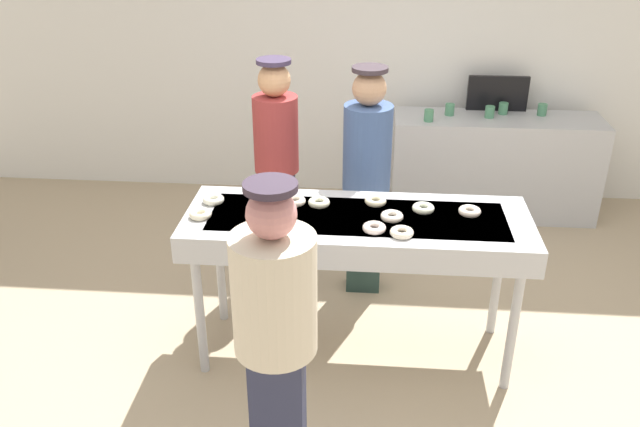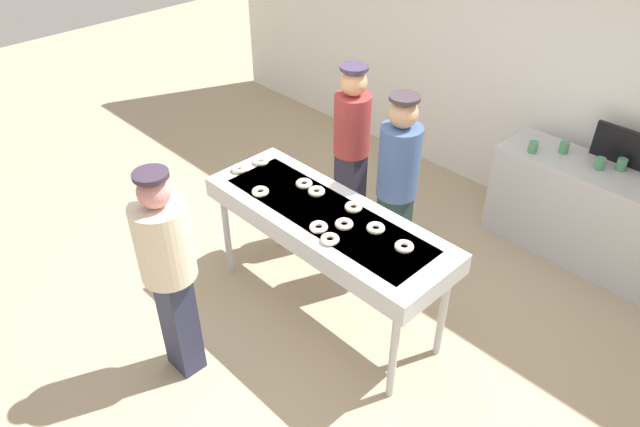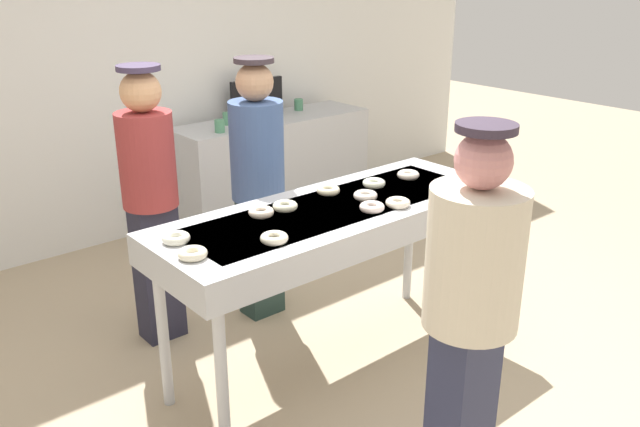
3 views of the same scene
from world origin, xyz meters
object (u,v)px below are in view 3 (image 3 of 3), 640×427
at_px(worker_baker, 258,177).
at_px(prep_counter, 273,168).
at_px(sugar_donut_5, 398,203).
at_px(paper_cup_0, 268,109).
at_px(sugar_donut_4, 372,207).
at_px(paper_cup_3, 299,105).
at_px(fryer_conveyor, 335,221).
at_px(paper_cup_1, 228,119).
at_px(paper_cup_4, 220,126).
at_px(sugar_donut_8, 328,190).
at_px(customer_waiting, 470,305).
at_px(sugar_donut_9, 408,175).
at_px(sugar_donut_1, 193,254).
at_px(sugar_donut_7, 176,238).
at_px(sugar_donut_10, 274,238).
at_px(sugar_donut_0, 285,206).
at_px(sugar_donut_2, 374,183).
at_px(menu_display, 257,97).
at_px(sugar_donut_3, 261,212).
at_px(paper_cup_2, 264,114).
at_px(worker_assistant, 150,193).
at_px(sugar_donut_6, 365,196).

relative_size(worker_baker, prep_counter, 0.92).
xyz_separation_m(sugar_donut_5, paper_cup_0, (0.95, 2.45, -0.04)).
height_order(sugar_donut_4, paper_cup_3, sugar_donut_4).
bearing_deg(fryer_conveyor, paper_cup_1, 71.36).
distance_m(sugar_donut_5, paper_cup_4, 2.21).
height_order(sugar_donut_8, prep_counter, sugar_donut_8).
bearing_deg(customer_waiting, paper_cup_4, 61.71).
bearing_deg(customer_waiting, sugar_donut_9, 38.48).
bearing_deg(sugar_donut_1, paper_cup_1, 54.05).
relative_size(sugar_donut_7, sugar_donut_10, 1.00).
relative_size(sugar_donut_0, worker_baker, 0.08).
height_order(worker_baker, paper_cup_1, worker_baker).
bearing_deg(sugar_donut_8, sugar_donut_2, -15.04).
height_order(sugar_donut_8, worker_baker, worker_baker).
xyz_separation_m(sugar_donut_4, paper_cup_1, (0.63, 2.33, -0.04)).
bearing_deg(menu_display, sugar_donut_2, -108.95).
bearing_deg(paper_cup_3, menu_display, 163.28).
xyz_separation_m(sugar_donut_4, menu_display, (1.05, 2.51, 0.07)).
xyz_separation_m(sugar_donut_8, sugar_donut_10, (-0.63, -0.35, 0.00)).
height_order(sugar_donut_3, sugar_donut_9, same).
bearing_deg(paper_cup_1, paper_cup_0, 8.70).
xyz_separation_m(sugar_donut_3, customer_waiting, (0.06, -1.26, -0.03)).
distance_m(customer_waiting, paper_cup_2, 3.52).
bearing_deg(sugar_donut_8, paper_cup_3, 55.23).
bearing_deg(sugar_donut_5, worker_baker, 102.16).
distance_m(sugar_donut_1, paper_cup_1, 2.78).
relative_size(paper_cup_4, menu_display, 0.19).
xyz_separation_m(sugar_donut_10, worker_assistant, (-0.07, 1.09, -0.05)).
bearing_deg(sugar_donut_9, sugar_donut_4, -155.05).
bearing_deg(paper_cup_4, prep_counter, 12.76).
bearing_deg(sugar_donut_8, paper_cup_4, 76.44).
distance_m(sugar_donut_2, sugar_donut_7, 1.25).
xyz_separation_m(sugar_donut_2, sugar_donut_4, (-0.28, -0.27, 0.00)).
bearing_deg(paper_cup_4, sugar_donut_9, -86.66).
height_order(customer_waiting, paper_cup_4, customer_waiting).
distance_m(sugar_donut_8, sugar_donut_9, 0.55).
xyz_separation_m(worker_baker, customer_waiting, (-0.35, -1.88, 0.03)).
bearing_deg(sugar_donut_6, paper_cup_3, 59.41).
distance_m(sugar_donut_8, prep_counter, 2.27).
bearing_deg(sugar_donut_2, prep_counter, 69.17).
distance_m(worker_baker, prep_counter, 1.82).
relative_size(sugar_donut_7, paper_cup_1, 1.29).
bearing_deg(fryer_conveyor, sugar_donut_2, 14.37).
xyz_separation_m(sugar_donut_4, paper_cup_2, (0.96, 2.29, -0.04)).
distance_m(paper_cup_0, paper_cup_3, 0.33).
height_order(sugar_donut_2, customer_waiting, customer_waiting).
bearing_deg(sugar_donut_6, sugar_donut_4, -123.21).
xyz_separation_m(sugar_donut_2, paper_cup_4, (0.16, 1.88, -0.04)).
bearing_deg(sugar_donut_10, sugar_donut_6, 12.00).
xyz_separation_m(sugar_donut_0, sugar_donut_5, (0.48, -0.34, 0.00)).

